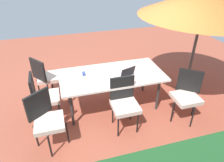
# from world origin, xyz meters

# --- Properties ---
(ground_plane) EXTENTS (10.00, 10.00, 0.02)m
(ground_plane) POSITION_xyz_m (0.00, 0.00, -0.01)
(ground_plane) COLOR #9E4C38
(dining_table) EXTENTS (2.03, 1.01, 0.78)m
(dining_table) POSITION_xyz_m (0.00, 0.00, 0.72)
(dining_table) COLOR silver
(dining_table) RESTS_ON ground_plane
(patio_umbrella) EXTENTS (2.49, 2.49, 2.26)m
(patio_umbrella) POSITION_xyz_m (-1.82, -0.05, 2.01)
(patio_umbrella) COLOR #4C4C4C
(patio_umbrella) RESTS_ON ground_plane
(chair_north) EXTENTS (0.46, 0.46, 0.98)m
(chair_north) POSITION_xyz_m (-0.05, 0.63, 0.55)
(chair_north) COLOR beige
(chair_north) RESTS_ON ground_plane
(chair_east) EXTENTS (0.47, 0.46, 0.98)m
(chair_east) POSITION_xyz_m (1.34, 0.04, 0.55)
(chair_east) COLOR beige
(chair_east) RESTS_ON ground_plane
(chair_northwest) EXTENTS (0.58, 0.58, 0.98)m
(chair_northwest) POSITION_xyz_m (-1.26, 0.71, 0.55)
(chair_northwest) COLOR beige
(chair_northwest) RESTS_ON ground_plane
(chair_northeast) EXTENTS (0.58, 0.58, 0.98)m
(chair_northeast) POSITION_xyz_m (1.29, 0.69, 0.55)
(chair_northeast) COLOR beige
(chair_northeast) RESTS_ON ground_plane
(chair_southeast) EXTENTS (0.58, 0.58, 0.98)m
(chair_southeast) POSITION_xyz_m (1.29, -0.71, 0.55)
(chair_southeast) COLOR beige
(chair_southeast) RESTS_ON ground_plane
(laptop) EXTENTS (0.38, 0.34, 0.21)m
(laptop) POSITION_xyz_m (-0.23, 0.13, 0.82)
(laptop) COLOR #B7B7BC
(laptop) RESTS_ON dining_table
(cup) EXTENTS (0.06, 0.06, 0.08)m
(cup) POSITION_xyz_m (0.54, -0.10, 0.82)
(cup) COLOR #334C99
(cup) RESTS_ON dining_table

